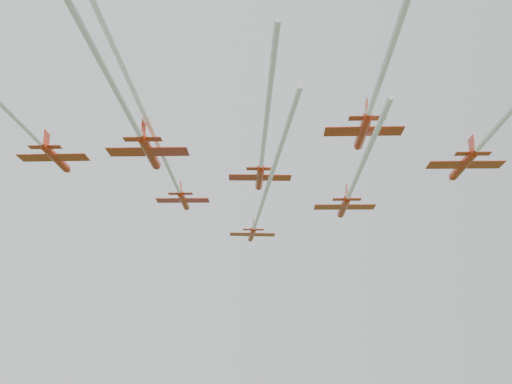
{
  "coord_description": "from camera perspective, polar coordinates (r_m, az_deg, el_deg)",
  "views": [
    {
      "loc": [
        -10.24,
        -86.08,
        29.24
      ],
      "look_at": [
        1.47,
        2.33,
        56.27
      ],
      "focal_mm": 45.0,
      "sensor_mm": 36.0,
      "label": 1
    }
  ],
  "objects": [
    {
      "name": "jet_row2_left",
      "position": [
        81.1,
        -8.16,
        3.02
      ],
      "size": [
        13.53,
        67.21,
        2.42
      ],
      "rotation": [
        0.0,
        0.0,
        -0.15
      ],
      "color": "red"
    },
    {
      "name": "jet_lead",
      "position": [
        99.22,
        0.43,
        -1.39
      ],
      "size": [
        8.26,
        66.17,
        2.45
      ],
      "rotation": [
        0.0,
        0.0,
        -0.05
      ],
      "color": "red"
    },
    {
      "name": "jet_row3_mid",
      "position": [
        78.33,
        0.59,
        3.46
      ],
      "size": [
        8.65,
        45.24,
        2.54
      ],
      "rotation": [
        0.0,
        0.0,
        -0.1
      ],
      "color": "red"
    },
    {
      "name": "jet_row4_left",
      "position": [
        63.25,
        -11.31,
        7.0
      ],
      "size": [
        11.81,
        50.13,
        2.71
      ],
      "rotation": [
        0.0,
        0.0,
        -0.16
      ],
      "color": "red"
    },
    {
      "name": "jet_row3_right",
      "position": [
        77.47,
        20.66,
        5.51
      ],
      "size": [
        13.07,
        57.82,
        2.95
      ],
      "rotation": [
        0.0,
        0.0,
        -0.15
      ],
      "color": "red"
    },
    {
      "name": "jet_row3_left",
      "position": [
        76.66,
        -20.77,
        6.38
      ],
      "size": [
        13.66,
        57.07,
        2.72
      ],
      "rotation": [
        0.0,
        0.0,
        -0.17
      ],
      "color": "red"
    },
    {
      "name": "jet_row4_right",
      "position": [
        62.13,
        11.13,
        10.21
      ],
      "size": [
        13.3,
        57.63,
        2.69
      ],
      "rotation": [
        0.0,
        0.0,
        -0.16
      ],
      "color": "red"
    },
    {
      "name": "jet_row2_right",
      "position": [
        92.18,
        8.46,
        0.21
      ],
      "size": [
        10.91,
        46.0,
        2.83
      ],
      "rotation": [
        0.0,
        0.0,
        -0.15
      ],
      "color": "red"
    }
  ]
}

